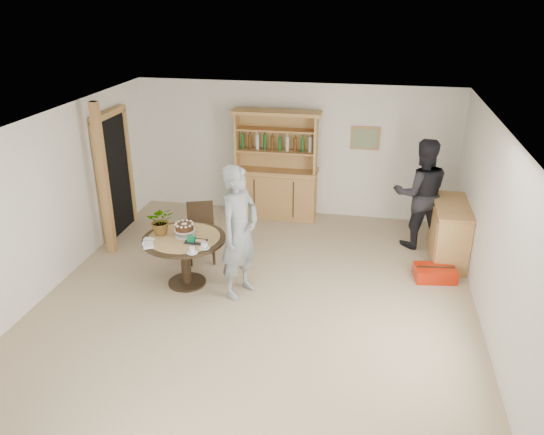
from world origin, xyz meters
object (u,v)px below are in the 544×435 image
Objects in this scene: sideboard at (449,232)px; dining_table at (185,247)px; dining_chair at (201,228)px; teen_boy at (239,232)px; adult_person at (421,194)px; red_suitcase at (435,273)px; hutch at (276,182)px.

sideboard is 1.05× the size of dining_table.
dining_chair is 1.34m from teen_boy.
sideboard is 0.66× the size of teen_boy.
dining_chair reaches higher than dining_table.
dining_chair is (-3.90, -0.73, 0.06)m from sideboard.
teen_boy reaches higher than sideboard.
adult_person reaches higher than sideboard.
teen_boy reaches higher than red_suitcase.
adult_person reaches higher than dining_chair.
dining_chair is at bearing -169.32° from sideboard.
hutch is 3.29m from sideboard.
dining_chair is at bearing 171.43° from red_suitcase.
sideboard is 4.17m from dining_table.
red_suitcase is (2.80, -1.97, -0.59)m from hutch.
teen_boy reaches higher than adult_person.
adult_person is (3.41, 1.99, 0.33)m from dining_table.
adult_person reaches higher than dining_table.
dining_chair is 0.49× the size of teen_boy.
hutch is 3.47m from red_suitcase.
teen_boy reaches higher than dining_table.
hutch is 2.16m from dining_chair.
red_suitcase is (2.78, 0.93, -0.86)m from teen_boy.
adult_person is at bearing -0.24° from dining_chair.
dining_table reaches higher than red_suitcase.
dining_chair reaches higher than sideboard.
sideboard is 0.85m from red_suitcase.
dining_chair is 0.51× the size of adult_person.
dining_table is at bearing -106.50° from hutch.
dining_table is at bearing 20.56° from adult_person.
sideboard reaches higher than dining_table.
adult_person is (2.58, -0.82, 0.24)m from hutch.
hutch is 1.70× the size of dining_table.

